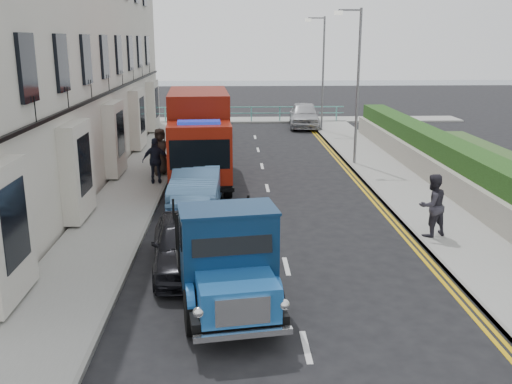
# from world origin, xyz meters

# --- Properties ---
(ground) EXTENTS (120.00, 120.00, 0.00)m
(ground) POSITION_xyz_m (0.00, 0.00, 0.00)
(ground) COLOR black
(ground) RESTS_ON ground
(pavement_west) EXTENTS (2.40, 38.00, 0.12)m
(pavement_west) POSITION_xyz_m (-5.20, 9.00, 0.06)
(pavement_west) COLOR gray
(pavement_west) RESTS_ON ground
(pavement_east) EXTENTS (2.60, 38.00, 0.12)m
(pavement_east) POSITION_xyz_m (5.30, 9.00, 0.06)
(pavement_east) COLOR gray
(pavement_east) RESTS_ON ground
(promenade) EXTENTS (30.00, 2.50, 0.12)m
(promenade) POSITION_xyz_m (0.00, 29.00, 0.06)
(promenade) COLOR gray
(promenade) RESTS_ON ground
(sea_plane) EXTENTS (120.00, 120.00, 0.00)m
(sea_plane) POSITION_xyz_m (0.00, 60.00, 0.00)
(sea_plane) COLOR #4E5B6A
(sea_plane) RESTS_ON ground
(terrace_west) EXTENTS (6.31, 30.20, 14.25)m
(terrace_west) POSITION_xyz_m (-9.47, 13.00, 7.17)
(terrace_west) COLOR beige
(terrace_west) RESTS_ON ground
(garden_east) EXTENTS (1.45, 28.00, 1.75)m
(garden_east) POSITION_xyz_m (7.21, 9.00, 0.90)
(garden_east) COLOR #B2AD9E
(garden_east) RESTS_ON ground
(seafront_railing) EXTENTS (13.00, 0.08, 1.11)m
(seafront_railing) POSITION_xyz_m (0.00, 28.20, 0.58)
(seafront_railing) COLOR #59B2A5
(seafront_railing) RESTS_ON ground
(lamp_mid) EXTENTS (1.23, 0.18, 7.00)m
(lamp_mid) POSITION_xyz_m (4.18, 14.00, 4.00)
(lamp_mid) COLOR slate
(lamp_mid) RESTS_ON ground
(lamp_far) EXTENTS (1.23, 0.18, 7.00)m
(lamp_far) POSITION_xyz_m (4.18, 24.00, 4.00)
(lamp_far) COLOR slate
(lamp_far) RESTS_ON ground
(bedford_lorry) EXTENTS (2.64, 5.16, 2.34)m
(bedford_lorry) POSITION_xyz_m (-1.50, -0.43, 1.08)
(bedford_lorry) COLOR black
(bedford_lorry) RESTS_ON ground
(red_lorry) EXTENTS (2.74, 7.04, 3.62)m
(red_lorry) POSITION_xyz_m (-2.71, 11.44, 1.93)
(red_lorry) COLOR black
(red_lorry) RESTS_ON ground
(parked_car_front) EXTENTS (2.05, 4.19, 1.38)m
(parked_car_front) POSITION_xyz_m (-2.60, 1.95, 0.69)
(parked_car_front) COLOR black
(parked_car_front) RESTS_ON ground
(parked_car_mid) EXTENTS (1.91, 4.82, 1.56)m
(parked_car_mid) POSITION_xyz_m (-2.60, 8.24, 0.78)
(parked_car_mid) COLOR #5888BE
(parked_car_mid) RESTS_ON ground
(parked_car_rear) EXTENTS (2.64, 5.32, 1.48)m
(parked_car_rear) POSITION_xyz_m (-2.60, 13.70, 0.74)
(parked_car_rear) COLOR #BABBC0
(parked_car_rear) RESTS_ON ground
(seafront_car_left) EXTENTS (3.88, 5.27, 1.33)m
(seafront_car_left) POSITION_xyz_m (-3.50, 23.67, 0.66)
(seafront_car_left) COLOR black
(seafront_car_left) RESTS_ON ground
(seafront_car_right) EXTENTS (2.32, 4.93, 1.63)m
(seafront_car_right) POSITION_xyz_m (3.42, 25.87, 0.82)
(seafront_car_right) COLOR #B4B4B9
(seafront_car_right) RESTS_ON ground
(pedestrian_east_far) EXTENTS (1.10, 0.99, 1.85)m
(pedestrian_east_far) POSITION_xyz_m (4.40, 3.88, 1.04)
(pedestrian_east_far) COLOR #2F2C36
(pedestrian_east_far) RESTS_ON pavement_east
(pedestrian_west_near) EXTENTS (1.10, 0.55, 1.81)m
(pedestrian_west_near) POSITION_xyz_m (-4.40, 10.56, 1.03)
(pedestrian_west_near) COLOR black
(pedestrian_west_near) RESTS_ON pavement_west
(pedestrian_west_far) EXTENTS (1.08, 0.84, 1.97)m
(pedestrian_west_far) POSITION_xyz_m (-4.40, 12.05, 1.10)
(pedestrian_west_far) COLOR #362D27
(pedestrian_west_far) RESTS_ON pavement_west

